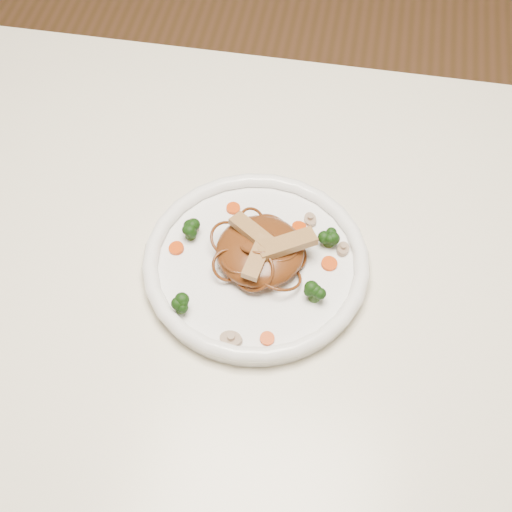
# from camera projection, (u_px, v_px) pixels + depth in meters

# --- Properties ---
(ground) EXTENTS (4.00, 4.00, 0.00)m
(ground) POSITION_uv_depth(u_px,v_px,m) (257.00, 466.00, 1.54)
(ground) COLOR brown
(ground) RESTS_ON ground
(table) EXTENTS (1.20, 0.80, 0.75)m
(table) POSITION_uv_depth(u_px,v_px,m) (257.00, 305.00, 1.01)
(table) COLOR beige
(table) RESTS_ON ground
(plate) EXTENTS (0.36, 0.36, 0.02)m
(plate) POSITION_uv_depth(u_px,v_px,m) (256.00, 266.00, 0.92)
(plate) COLOR white
(plate) RESTS_ON table
(noodle_mound) EXTENTS (0.14, 0.14, 0.04)m
(noodle_mound) POSITION_uv_depth(u_px,v_px,m) (260.00, 251.00, 0.90)
(noodle_mound) COLOR #582A10
(noodle_mound) RESTS_ON plate
(chicken_a) EXTENTS (0.07, 0.06, 0.01)m
(chicken_a) POSITION_uv_depth(u_px,v_px,m) (287.00, 244.00, 0.88)
(chicken_a) COLOR #AA8150
(chicken_a) RESTS_ON noodle_mound
(chicken_b) EXTENTS (0.06, 0.05, 0.01)m
(chicken_b) POSITION_uv_depth(u_px,v_px,m) (252.00, 232.00, 0.90)
(chicken_b) COLOR #AA8150
(chicken_b) RESTS_ON noodle_mound
(chicken_c) EXTENTS (0.03, 0.06, 0.01)m
(chicken_c) POSITION_uv_depth(u_px,v_px,m) (258.00, 257.00, 0.87)
(chicken_c) COLOR #AA8150
(chicken_c) RESTS_ON noodle_mound
(broccoli_0) EXTENTS (0.04, 0.04, 0.03)m
(broccoli_0) POSITION_uv_depth(u_px,v_px,m) (330.00, 236.00, 0.92)
(broccoli_0) COLOR #15340A
(broccoli_0) RESTS_ON plate
(broccoli_1) EXTENTS (0.03, 0.03, 0.03)m
(broccoli_1) POSITION_uv_depth(u_px,v_px,m) (190.00, 229.00, 0.92)
(broccoli_1) COLOR #15340A
(broccoli_1) RESTS_ON plate
(broccoli_2) EXTENTS (0.04, 0.04, 0.03)m
(broccoli_2) POSITION_uv_depth(u_px,v_px,m) (180.00, 302.00, 0.86)
(broccoli_2) COLOR #15340A
(broccoli_2) RESTS_ON plate
(broccoli_3) EXTENTS (0.03, 0.03, 0.03)m
(broccoli_3) POSITION_uv_depth(u_px,v_px,m) (315.00, 292.00, 0.87)
(broccoli_3) COLOR #15340A
(broccoli_3) RESTS_ON plate
(carrot_0) EXTENTS (0.02, 0.02, 0.00)m
(carrot_0) POSITION_uv_depth(u_px,v_px,m) (299.00, 227.00, 0.94)
(carrot_0) COLOR #EF3908
(carrot_0) RESTS_ON plate
(carrot_1) EXTENTS (0.02, 0.02, 0.00)m
(carrot_1) POSITION_uv_depth(u_px,v_px,m) (176.00, 248.00, 0.92)
(carrot_1) COLOR #EF3908
(carrot_1) RESTS_ON plate
(carrot_2) EXTENTS (0.02, 0.02, 0.00)m
(carrot_2) POSITION_uv_depth(u_px,v_px,m) (329.00, 264.00, 0.91)
(carrot_2) COLOR #EF3908
(carrot_2) RESTS_ON plate
(carrot_3) EXTENTS (0.02, 0.02, 0.00)m
(carrot_3) POSITION_uv_depth(u_px,v_px,m) (233.00, 208.00, 0.96)
(carrot_3) COLOR #EF3908
(carrot_3) RESTS_ON plate
(carrot_4) EXTENTS (0.02, 0.02, 0.00)m
(carrot_4) POSITION_uv_depth(u_px,v_px,m) (267.00, 339.00, 0.85)
(carrot_4) COLOR #EF3908
(carrot_4) RESTS_ON plate
(mushroom_0) EXTENTS (0.03, 0.03, 0.01)m
(mushroom_0) POSITION_uv_depth(u_px,v_px,m) (231.00, 339.00, 0.85)
(mushroom_0) COLOR tan
(mushroom_0) RESTS_ON plate
(mushroom_1) EXTENTS (0.02, 0.02, 0.01)m
(mushroom_1) POSITION_uv_depth(u_px,v_px,m) (343.00, 249.00, 0.92)
(mushroom_1) COLOR tan
(mushroom_1) RESTS_ON plate
(mushroom_2) EXTENTS (0.03, 0.03, 0.01)m
(mushroom_2) POSITION_uv_depth(u_px,v_px,m) (193.00, 225.00, 0.94)
(mushroom_2) COLOR tan
(mushroom_2) RESTS_ON plate
(mushroom_3) EXTENTS (0.03, 0.03, 0.01)m
(mushroom_3) POSITION_uv_depth(u_px,v_px,m) (310.00, 220.00, 0.95)
(mushroom_3) COLOR tan
(mushroom_3) RESTS_ON plate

